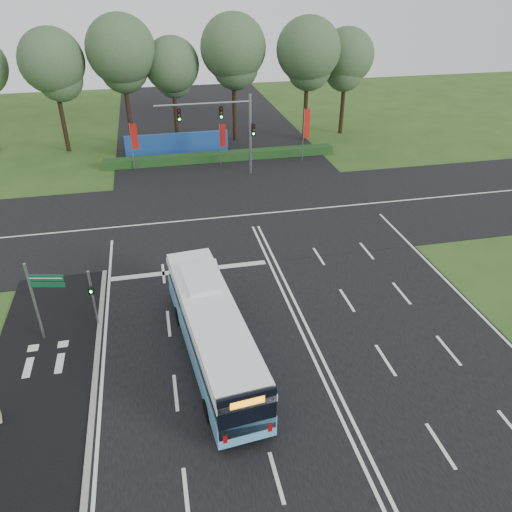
{
  "coord_description": "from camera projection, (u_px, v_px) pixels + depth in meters",
  "views": [
    {
      "loc": [
        -6.49,
        -21.25,
        16.24
      ],
      "look_at": [
        -1.48,
        2.0,
        2.36
      ],
      "focal_mm": 35.0,
      "sensor_mm": 36.0,
      "label": 1
    }
  ],
  "objects": [
    {
      "name": "street_sign",
      "position": [
        40.0,
        294.0,
        23.71
      ],
      "size": [
        1.68,
        0.45,
        4.4
      ],
      "rotation": [
        0.0,
        0.0,
        -0.22
      ],
      "color": "gray",
      "rests_on": "ground"
    },
    {
      "name": "eucalyptus_row",
      "position": [
        181.0,
        55.0,
        48.36
      ],
      "size": [
        41.81,
        9.17,
        12.65
      ],
      "color": "black",
      "rests_on": "ground"
    },
    {
      "name": "bike_path",
      "position": [
        41.0,
        381.0,
        22.48
      ],
      "size": [
        5.0,
        18.0,
        0.06
      ],
      "primitive_type": "cube",
      "color": "black",
      "rests_on": "ground"
    },
    {
      "name": "banner_flag_left",
      "position": [
        134.0,
        139.0,
        44.46
      ],
      "size": [
        0.64,
        0.1,
        4.33
      ],
      "rotation": [
        0.0,
        0.0,
        0.07
      ],
      "color": "gray",
      "rests_on": "ground"
    },
    {
      "name": "banner_flag_mid",
      "position": [
        222.0,
        138.0,
        45.64
      ],
      "size": [
        0.58,
        0.06,
        3.93
      ],
      "rotation": [
        0.0,
        0.0,
        -0.02
      ],
      "color": "gray",
      "rests_on": "ground"
    },
    {
      "name": "kerb_strip",
      "position": [
        96.0,
        373.0,
        22.9
      ],
      "size": [
        0.25,
        18.0,
        0.12
      ],
      "primitive_type": "cube",
      "color": "gray",
      "rests_on": "ground"
    },
    {
      "name": "hedge",
      "position": [
        222.0,
        157.0,
        47.79
      ],
      "size": [
        22.0,
        1.2,
        0.8
      ],
      "primitive_type": "cube",
      "color": "#173714",
      "rests_on": "ground"
    },
    {
      "name": "traffic_light_gantry",
      "position": [
        230.0,
        123.0,
        42.3
      ],
      "size": [
        8.41,
        0.28,
        7.0
      ],
      "color": "gray",
      "rests_on": "ground"
    },
    {
      "name": "city_bus",
      "position": [
        212.0,
        331.0,
        23.03
      ],
      "size": [
        3.44,
        11.35,
        3.21
      ],
      "rotation": [
        0.0,
        0.0,
        0.1
      ],
      "color": "#5BA5D3",
      "rests_on": "ground"
    },
    {
      "name": "ground",
      "position": [
        290.0,
        308.0,
        27.3
      ],
      "size": [
        120.0,
        120.0,
        0.0
      ],
      "primitive_type": "plane",
      "color": "#2D4E1A",
      "rests_on": "ground"
    },
    {
      "name": "road_cross",
      "position": [
        247.0,
        215.0,
        37.42
      ],
      "size": [
        120.0,
        14.0,
        0.05
      ],
      "primitive_type": "cube",
      "color": "black",
      "rests_on": "ground"
    },
    {
      "name": "banner_flag_right",
      "position": [
        306.0,
        127.0,
        46.37
      ],
      "size": [
        0.7,
        0.31,
        4.99
      ],
      "rotation": [
        0.0,
        0.0,
        0.37
      ],
      "color": "gray",
      "rests_on": "ground"
    },
    {
      "name": "road_main",
      "position": [
        290.0,
        308.0,
        27.29
      ],
      "size": [
        20.0,
        120.0,
        0.04
      ],
      "primitive_type": "cube",
      "color": "black",
      "rests_on": "ground"
    },
    {
      "name": "pedestrian_signal",
      "position": [
        93.0,
        297.0,
        25.14
      ],
      "size": [
        0.29,
        0.41,
        3.28
      ],
      "rotation": [
        0.0,
        0.0,
        -0.19
      ],
      "color": "gray",
      "rests_on": "ground"
    },
    {
      "name": "blue_hoarding",
      "position": [
        177.0,
        144.0,
        48.82
      ],
      "size": [
        10.0,
        0.3,
        2.2
      ],
      "primitive_type": "cube",
      "color": "#1A4491",
      "rests_on": "ground"
    }
  ]
}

